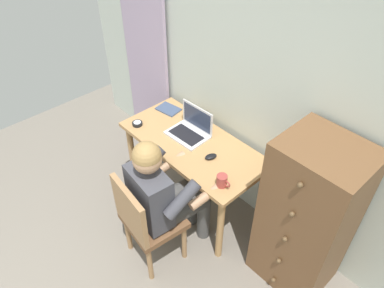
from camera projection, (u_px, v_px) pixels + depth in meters
name	position (u px, v px, depth m)	size (l,w,h in m)	color
wall_back	(281.00, 97.00, 2.58)	(4.80, 0.05, 2.50)	silver
curtain_panel	(145.00, 50.00, 3.51)	(0.64, 0.03, 2.17)	#B29EBC
desk	(193.00, 151.00, 3.09)	(1.28, 0.61, 0.72)	tan
dresser	(306.00, 219.00, 2.51)	(0.55, 0.50, 1.30)	brown
chair	(145.00, 220.00, 2.70)	(0.46, 0.44, 0.87)	brown
person_seated	(164.00, 192.00, 2.67)	(0.57, 0.61, 1.19)	#4C4C4C
laptop	(191.00, 129.00, 3.07)	(0.35, 0.26, 0.24)	silver
computer_mouse	(211.00, 157.00, 2.86)	(0.06, 0.10, 0.03)	black
desk_clock	(137.00, 124.00, 3.19)	(0.09, 0.09, 0.03)	black
notebook_pad	(168.00, 109.00, 3.37)	(0.21, 0.15, 0.01)	#3D4C6B
coffee_mug	(222.00, 181.00, 2.61)	(0.12, 0.08, 0.09)	#9E3D38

